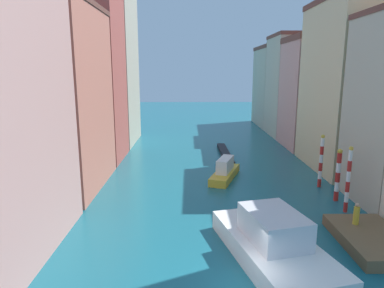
{
  "coord_description": "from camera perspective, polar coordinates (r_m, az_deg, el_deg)",
  "views": [
    {
      "loc": [
        -2.62,
        -14.46,
        10.09
      ],
      "look_at": [
        -2.26,
        26.27,
        1.5
      ],
      "focal_mm": 32.34,
      "sensor_mm": 36.0,
      "label": 1
    }
  ],
  "objects": [
    {
      "name": "vaporetto_white",
      "position": [
        20.03,
        13.19,
        -15.56
      ],
      "size": [
        6.03,
        9.76,
        2.72
      ],
      "color": "white",
      "rests_on": "ground"
    },
    {
      "name": "waterfront_dock",
      "position": [
        23.69,
        27.59,
        -13.8
      ],
      "size": [
        3.67,
        5.91,
        0.71
      ],
      "color": "brown",
      "rests_on": "ground"
    },
    {
      "name": "mooring_pole_1",
      "position": [
        29.51,
        22.93,
        -4.63
      ],
      "size": [
        0.39,
        0.39,
        4.22
      ],
      "color": "red",
      "rests_on": "ground"
    },
    {
      "name": "building_right_5",
      "position": [
        67.59,
        14.11,
        9.21
      ],
      "size": [
        7.91,
        11.72,
        14.62
      ],
      "color": "#BCB299",
      "rests_on": "ground"
    },
    {
      "name": "building_left_3",
      "position": [
        50.67,
        -14.06,
        12.51
      ],
      "size": [
        7.91,
        10.81,
        21.83
      ],
      "color": "#BCB299",
      "rests_on": "ground"
    },
    {
      "name": "gondola_black",
      "position": [
        42.22,
        5.49,
        -1.61
      ],
      "size": [
        1.18,
        10.03,
        0.51
      ],
      "color": "black",
      "rests_on": "ground"
    },
    {
      "name": "person_on_dock",
      "position": [
        24.24,
        25.47,
        -10.44
      ],
      "size": [
        0.36,
        0.36,
        1.4
      ],
      "color": "gold",
      "rests_on": "waterfront_dock"
    },
    {
      "name": "building_left_2",
      "position": [
        41.29,
        -17.14,
        11.13
      ],
      "size": [
        7.91,
        8.02,
        19.77
      ],
      "color": "#B25147",
      "rests_on": "ground"
    },
    {
      "name": "mooring_pole_2",
      "position": [
        32.4,
        20.51,
        -2.56
      ],
      "size": [
        0.34,
        0.34,
        4.73
      ],
      "color": "red",
      "rests_on": "ground"
    },
    {
      "name": "building_right_4",
      "position": [
        57.58,
        16.72,
        9.19
      ],
      "size": [
        7.91,
        9.23,
        15.68
      ],
      "color": "#BCB299",
      "rests_on": "ground"
    },
    {
      "name": "ground_plane",
      "position": [
        40.33,
        3.24,
        -2.6
      ],
      "size": [
        154.0,
        154.0,
        0.0
      ],
      "primitive_type": "plane",
      "color": "#196070"
    },
    {
      "name": "building_right_2",
      "position": [
        39.25,
        25.2,
        8.65
      ],
      "size": [
        7.91,
        11.64,
        17.21
      ],
      "color": "beige",
      "rests_on": "ground"
    },
    {
      "name": "building_left_1",
      "position": [
        31.94,
        -21.96,
        7.04
      ],
      "size": [
        7.91,
        11.42,
        15.69
      ],
      "color": "#C6705B",
      "rests_on": "ground"
    },
    {
      "name": "mooring_pole_0",
      "position": [
        27.34,
        24.36,
        -5.29
      ],
      "size": [
        0.31,
        0.31,
        4.92
      ],
      "color": "red",
      "rests_on": "ground"
    },
    {
      "name": "building_right_3",
      "position": [
        49.05,
        19.77,
        7.95
      ],
      "size": [
        7.91,
        8.96,
        14.55
      ],
      "color": "tan",
      "rests_on": "ground"
    },
    {
      "name": "motorboat_0",
      "position": [
        33.33,
        5.46,
        -4.46
      ],
      "size": [
        3.54,
        6.27,
        2.0
      ],
      "color": "gold",
      "rests_on": "ground"
    }
  ]
}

